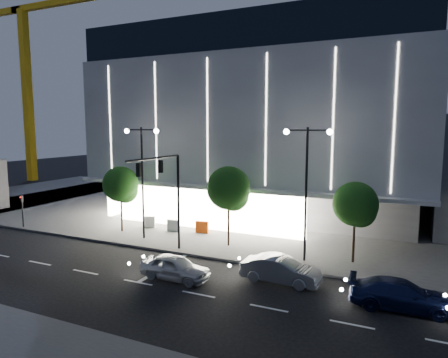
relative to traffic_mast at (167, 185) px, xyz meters
name	(u,v)px	position (x,y,z in m)	size (l,w,h in m)	color
ground	(127,269)	(-1.00, -3.34, -5.03)	(160.00, 160.00, 0.00)	black
sidewalk_museum	(298,207)	(4.00, 20.66, -4.95)	(70.00, 40.00, 0.15)	#474747
museum	(278,125)	(1.98, 18.97, 4.25)	(30.00, 25.80, 18.00)	#4C4C51
traffic_mast	(167,185)	(0.00, 0.00, 0.00)	(0.33, 5.89, 7.07)	black
street_lamp_west	(142,166)	(-4.00, 2.66, 0.93)	(3.16, 0.36, 9.00)	black
street_lamp_east	(307,174)	(9.00, 2.66, 0.93)	(3.16, 0.36, 9.00)	black
ped_signal_far	(22,208)	(-16.00, 1.16, -3.14)	(0.22, 0.24, 3.00)	black
tower_crane	(30,56)	(-41.92, 24.66, 15.48)	(32.00, 2.00, 28.50)	gold
tree_left	(121,186)	(-6.97, 3.68, -0.99)	(3.02, 3.02, 5.72)	black
tree_mid	(229,191)	(3.03, 3.68, -0.69)	(3.25, 3.25, 6.15)	black
tree_right	(356,206)	(12.03, 3.68, -1.14)	(2.91, 2.91, 5.51)	black
car_lead	(175,267)	(2.71, -3.50, -4.30)	(1.72, 4.28, 1.46)	#B3B6BC
car_second	(281,270)	(8.56, -1.35, -4.27)	(1.61, 4.62, 1.52)	#989A9F
car_third	(401,295)	(15.00, -2.13, -4.30)	(2.03, 5.00, 1.45)	#121943
barrier_b	(149,222)	(-5.63, 5.66, -4.38)	(1.10, 0.25, 1.00)	silver
barrier_c	(202,227)	(-0.49, 6.00, -4.38)	(1.10, 0.25, 1.00)	#E3470C
barrier_d	(173,225)	(-2.96, 5.45, -4.38)	(1.10, 0.25, 1.00)	#B8B8B8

